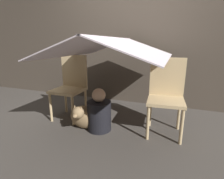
# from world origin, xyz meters

# --- Properties ---
(ground_plane) EXTENTS (8.80, 8.80, 0.00)m
(ground_plane) POSITION_xyz_m (0.00, 0.00, 0.00)
(ground_plane) COLOR #47423D
(wall_back) EXTENTS (7.00, 0.05, 2.50)m
(wall_back) POSITION_xyz_m (0.00, 1.25, 1.25)
(wall_back) COLOR #4C4238
(wall_back) RESTS_ON ground_plane
(chair_left) EXTENTS (0.42, 0.42, 0.93)m
(chair_left) POSITION_xyz_m (-0.68, 0.25, 0.51)
(chair_left) COLOR #D1B27F
(chair_left) RESTS_ON ground_plane
(chair_right) EXTENTS (0.45, 0.45, 0.93)m
(chair_right) POSITION_xyz_m (0.68, 0.25, 0.51)
(chair_right) COLOR #D1B27F
(chair_right) RESTS_ON ground_plane
(sheet_canopy) EXTENTS (1.37, 1.56, 0.25)m
(sheet_canopy) POSITION_xyz_m (0.00, 0.17, 1.05)
(sheet_canopy) COLOR silver
(person_front) EXTENTS (0.31, 0.31, 0.56)m
(person_front) POSITION_xyz_m (-0.11, -0.00, 0.23)
(person_front) COLOR black
(person_front) RESTS_ON ground_plane
(dog) EXTENTS (0.41, 0.37, 0.37)m
(dog) POSITION_xyz_m (-0.31, -0.04, 0.17)
(dog) COLOR #9E7F56
(dog) RESTS_ON ground_plane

